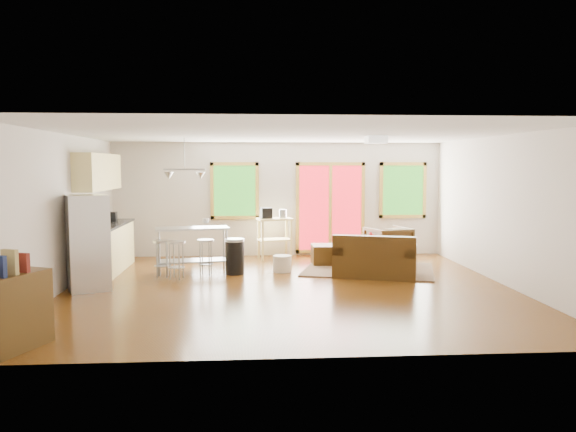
{
  "coord_description": "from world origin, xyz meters",
  "views": [
    {
      "loc": [
        -0.67,
        -9.36,
        2.07
      ],
      "look_at": [
        0.0,
        0.3,
        1.2
      ],
      "focal_mm": 35.0,
      "sensor_mm": 36.0,
      "label": 1
    }
  ],
  "objects": [
    {
      "name": "right_wall",
      "position": [
        3.76,
        0.0,
        1.3
      ],
      "size": [
        0.02,
        7.0,
        2.6
      ],
      "primitive_type": "cube",
      "color": "beige",
      "rests_on": "ground"
    },
    {
      "name": "island",
      "position": [
        -1.77,
        1.5,
        0.61
      ],
      "size": [
        1.47,
        0.78,
        0.88
      ],
      "rotation": [
        0.0,
        0.0,
        0.16
      ],
      "color": "#B7BABC",
      "rests_on": "floor"
    },
    {
      "name": "bar_stool_c",
      "position": [
        -1.5,
        1.27,
        0.5
      ],
      "size": [
        0.36,
        0.36,
        0.68
      ],
      "rotation": [
        0.0,
        0.0,
        -0.16
      ],
      "color": "#B7BABC",
      "rests_on": "floor"
    },
    {
      "name": "refrigerator",
      "position": [
        -3.34,
        0.09,
        0.8
      ],
      "size": [
        0.83,
        0.82,
        1.59
      ],
      "rotation": [
        0.0,
        0.0,
        0.41
      ],
      "color": "#B7BABC",
      "rests_on": "floor"
    },
    {
      "name": "armchair",
      "position": [
        2.32,
        2.5,
        0.42
      ],
      "size": [
        1.0,
        0.97,
        0.83
      ],
      "primitive_type": "imported",
      "rotation": [
        0.0,
        0.0,
        3.45
      ],
      "color": "black",
      "rests_on": "floor"
    },
    {
      "name": "trash_can",
      "position": [
        -0.95,
        1.3,
        0.35
      ],
      "size": [
        0.4,
        0.4,
        0.68
      ],
      "rotation": [
        0.0,
        0.0,
        -0.09
      ],
      "color": "black",
      "rests_on": "floor"
    },
    {
      "name": "rug",
      "position": [
        1.69,
        1.5,
        0.01
      ],
      "size": [
        2.92,
        2.53,
        0.02
      ],
      "primitive_type": "cube",
      "rotation": [
        0.0,
        0.0,
        -0.29
      ],
      "color": "#495B3B",
      "rests_on": "floor"
    },
    {
      "name": "bookshelf",
      "position": [
        -3.35,
        -3.06,
        0.45
      ],
      "size": [
        0.73,
        1.05,
        1.16
      ],
      "rotation": [
        0.0,
        0.0,
        -0.4
      ],
      "color": "#3E2B11",
      "rests_on": "floor"
    },
    {
      "name": "cabinets",
      "position": [
        -3.49,
        1.7,
        0.93
      ],
      "size": [
        0.64,
        2.24,
        2.3
      ],
      "color": "#DCCA77",
      "rests_on": "floor"
    },
    {
      "name": "coffee_table",
      "position": [
        1.7,
        1.7,
        0.38
      ],
      "size": [
        1.27,
        1.03,
        0.44
      ],
      "rotation": [
        0.0,
        0.0,
        -0.39
      ],
      "color": "#3E2B11",
      "rests_on": "floor"
    },
    {
      "name": "front_wall",
      "position": [
        0.0,
        -3.51,
        1.3
      ],
      "size": [
        7.5,
        0.02,
        2.6
      ],
      "primitive_type": "cube",
      "color": "beige",
      "rests_on": "ground"
    },
    {
      "name": "back_wall",
      "position": [
        0.0,
        3.51,
        1.3
      ],
      "size": [
        7.5,
        0.02,
        2.6
      ],
      "primitive_type": "cube",
      "color": "beige",
      "rests_on": "ground"
    },
    {
      "name": "ottoman",
      "position": [
        0.95,
        2.22,
        0.21
      ],
      "size": [
        0.62,
        0.62,
        0.41
      ],
      "primitive_type": "cube",
      "rotation": [
        0.0,
        0.0,
        -0.01
      ],
      "color": "black",
      "rests_on": "floor"
    },
    {
      "name": "bar_stool_b",
      "position": [
        -2.01,
        0.9,
        0.52
      ],
      "size": [
        0.41,
        0.41,
        0.7
      ],
      "rotation": [
        0.0,
        0.0,
        -0.28
      ],
      "color": "#B7BABC",
      "rests_on": "floor"
    },
    {
      "name": "floor",
      "position": [
        0.0,
        0.0,
        -0.01
      ],
      "size": [
        7.5,
        7.0,
        0.02
      ],
      "primitive_type": "cube",
      "color": "#3E2108",
      "rests_on": "ground"
    },
    {
      "name": "window_right",
      "position": [
        2.9,
        3.46,
        1.5
      ],
      "size": [
        1.1,
        0.05,
        1.3
      ],
      "color": "#1E5215",
      "rests_on": "back_wall"
    },
    {
      "name": "vase",
      "position": [
        1.85,
        2.02,
        0.51
      ],
      "size": [
        0.21,
        0.21,
        0.3
      ],
      "rotation": [
        0.0,
        0.0,
        0.2
      ],
      "color": "silver",
      "rests_on": "coffee_table"
    },
    {
      "name": "bar_stool_a",
      "position": [
        -2.29,
        1.09,
        0.52
      ],
      "size": [
        0.34,
        0.34,
        0.69
      ],
      "rotation": [
        0.0,
        0.0,
        0.04
      ],
      "color": "#B7BABC",
      "rests_on": "floor"
    },
    {
      "name": "pouf",
      "position": [
        -0.03,
        1.46,
        0.16
      ],
      "size": [
        0.48,
        0.48,
        0.32
      ],
      "primitive_type": "cylinder",
      "rotation": [
        0.0,
        0.0,
        0.42
      ],
      "color": "beige",
      "rests_on": "floor"
    },
    {
      "name": "left_wall",
      "position": [
        -3.76,
        0.0,
        1.3
      ],
      "size": [
        0.02,
        7.0,
        2.6
      ],
      "primitive_type": "cube",
      "color": "beige",
      "rests_on": "ground"
    },
    {
      "name": "window_left",
      "position": [
        -1.0,
        3.46,
        1.5
      ],
      "size": [
        1.1,
        0.05,
        1.3
      ],
      "color": "#1E5215",
      "rests_on": "back_wall"
    },
    {
      "name": "kitchen_cart",
      "position": [
        -0.13,
        3.02,
        0.78
      ],
      "size": [
        0.83,
        0.62,
        1.14
      ],
      "rotation": [
        0.0,
        0.0,
        0.21
      ],
      "color": "#DCCA77",
      "rests_on": "floor"
    },
    {
      "name": "pendant_light",
      "position": [
        -1.9,
        1.5,
        1.9
      ],
      "size": [
        0.8,
        0.18,
        0.79
      ],
      "color": "gray",
      "rests_on": "ceiling"
    },
    {
      "name": "cup",
      "position": [
        -1.52,
        1.58,
        1.01
      ],
      "size": [
        0.16,
        0.14,
        0.13
      ],
      "primitive_type": "imported",
      "rotation": [
        0.0,
        0.0,
        0.37
      ],
      "color": "silver",
      "rests_on": "island"
    },
    {
      "name": "ceiling_flush",
      "position": [
        1.6,
        0.6,
        2.53
      ],
      "size": [
        0.35,
        0.35,
        0.12
      ],
      "primitive_type": "cube",
      "color": "white",
      "rests_on": "ceiling"
    },
    {
      "name": "french_doors",
      "position": [
        1.2,
        3.46,
        1.1
      ],
      "size": [
        1.6,
        0.05,
        2.1
      ],
      "color": "#A9141D",
      "rests_on": "back_wall"
    },
    {
      "name": "book",
      "position": [
        2.12,
        1.59,
        0.55
      ],
      "size": [
        0.23,
        0.03,
        0.31
      ],
      "primitive_type": "imported",
      "rotation": [
        0.0,
        0.0,
        -0.01
      ],
      "color": "maroon",
      "rests_on": "coffee_table"
    },
    {
      "name": "ceiling",
      "position": [
        0.0,
        0.0,
        2.61
      ],
      "size": [
        7.5,
        7.0,
        0.02
      ],
      "primitive_type": "cube",
      "color": "silver",
      "rests_on": "ground"
    },
    {
      "name": "loveseat",
      "position": [
        1.67,
        0.86,
        0.32
      ],
      "size": [
        1.69,
        1.27,
        0.8
      ],
      "rotation": [
        0.0,
        0.0,
        -0.31
      ],
      "color": "black",
      "rests_on": "floor"
    }
  ]
}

